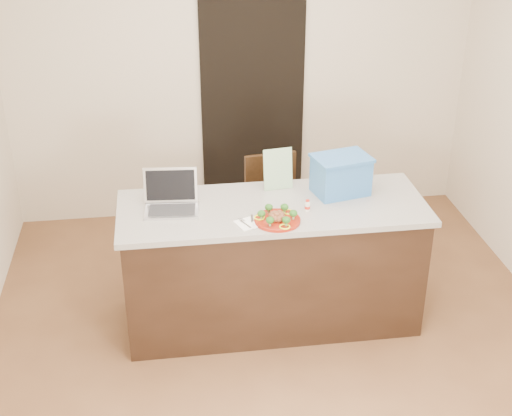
{
  "coord_description": "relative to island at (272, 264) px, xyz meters",
  "views": [
    {
      "loc": [
        -0.7,
        -3.9,
        3.09
      ],
      "look_at": [
        -0.12,
        0.2,
        0.94
      ],
      "focal_mm": 50.0,
      "sensor_mm": 36.0,
      "label": 1
    }
  ],
  "objects": [
    {
      "name": "knife",
      "position": [
        -0.16,
        -0.24,
        0.47
      ],
      "size": [
        0.03,
        0.19,
        0.01
      ],
      "rotation": [
        0.0,
        0.0,
        -0.1
      ],
      "color": "silver",
      "rests_on": "napkin"
    },
    {
      "name": "fork",
      "position": [
        -0.21,
        -0.22,
        0.47
      ],
      "size": [
        0.06,
        0.14,
        0.0
      ],
      "rotation": [
        0.0,
        0.0,
        0.49
      ],
      "color": "silver",
      "rests_on": "napkin"
    },
    {
      "name": "doorway",
      "position": [
        0.1,
        1.73,
        0.54
      ],
      "size": [
        0.9,
        0.02,
        2.0
      ],
      "primitive_type": "cube",
      "color": "black",
      "rests_on": "ground"
    },
    {
      "name": "laptop",
      "position": [
        -0.67,
        0.07,
        0.53
      ],
      "size": [
        0.37,
        0.31,
        0.25
      ],
      "rotation": [
        0.0,
        0.0,
        -0.08
      ],
      "color": "silver",
      "rests_on": "island"
    },
    {
      "name": "blue_box",
      "position": [
        0.49,
        0.13,
        0.59
      ],
      "size": [
        0.43,
        0.35,
        0.27
      ],
      "rotation": [
        0.0,
        0.0,
        0.23
      ],
      "color": "#2E65A8",
      "rests_on": "island"
    },
    {
      "name": "island",
      "position": [
        0.0,
        0.0,
        0.0
      ],
      "size": [
        2.06,
        0.76,
        0.92
      ],
      "color": "black",
      "rests_on": "ground"
    },
    {
      "name": "plate",
      "position": [
        -0.01,
        -0.22,
        0.47
      ],
      "size": [
        0.3,
        0.3,
        0.02
      ],
      "rotation": [
        0.0,
        0.0,
        0.4
      ],
      "color": "maroon",
      "rests_on": "island"
    },
    {
      "name": "ground",
      "position": [
        0.0,
        -0.25,
        -0.46
      ],
      "size": [
        4.0,
        4.0,
        0.0
      ],
      "primitive_type": "plane",
      "color": "brown",
      "rests_on": "ground"
    },
    {
      "name": "pepper_rings",
      "position": [
        -0.01,
        -0.22,
        0.48
      ],
      "size": [
        0.27,
        0.26,
        0.01
      ],
      "color": "#F3FF1A",
      "rests_on": "plate"
    },
    {
      "name": "meatballs",
      "position": [
        -0.01,
        -0.22,
        0.5
      ],
      "size": [
        0.12,
        0.12,
        0.04
      ],
      "color": "brown",
      "rests_on": "plate"
    },
    {
      "name": "yogurt_bottle",
      "position": [
        0.21,
        -0.1,
        0.49
      ],
      "size": [
        0.04,
        0.04,
        0.08
      ],
      "rotation": [
        0.0,
        0.0,
        -0.24
      ],
      "color": "silver",
      "rests_on": "island"
    },
    {
      "name": "chair",
      "position": [
        0.12,
        0.75,
        0.06
      ],
      "size": [
        0.46,
        0.47,
        0.93
      ],
      "rotation": [
        0.0,
        0.0,
        0.14
      ],
      "color": "#321D0F",
      "rests_on": "ground"
    },
    {
      "name": "leaflet",
      "position": [
        0.08,
        0.25,
        0.6
      ],
      "size": [
        0.21,
        0.07,
        0.29
      ],
      "primitive_type": "cube",
      "rotation": [
        -0.14,
        0.0,
        0.14
      ],
      "color": "silver",
      "rests_on": "island"
    },
    {
      "name": "napkin",
      "position": [
        -0.19,
        -0.23,
        0.46
      ],
      "size": [
        0.19,
        0.19,
        0.01
      ],
      "primitive_type": "cube",
      "rotation": [
        0.0,
        0.0,
        0.37
      ],
      "color": "white",
      "rests_on": "island"
    },
    {
      "name": "broccoli",
      "position": [
        -0.01,
        -0.22,
        0.52
      ],
      "size": [
        0.25,
        0.24,
        0.04
      ],
      "color": "#1B4713",
      "rests_on": "plate"
    },
    {
      "name": "room_shell",
      "position": [
        0.0,
        -0.25,
        1.16
      ],
      "size": [
        4.0,
        4.0,
        4.0
      ],
      "color": "white",
      "rests_on": "ground"
    }
  ]
}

